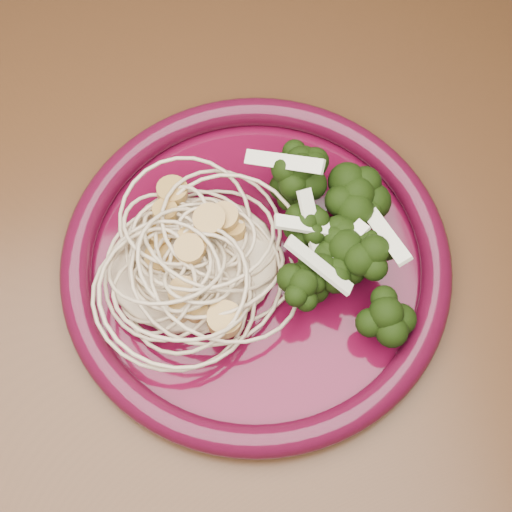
{
  "coord_description": "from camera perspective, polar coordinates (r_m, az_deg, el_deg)",
  "views": [
    {
      "loc": [
        -0.13,
        -0.21,
        1.28
      ],
      "look_at": [
        -0.08,
        0.02,
        0.77
      ],
      "focal_mm": 50.0,
      "sensor_mm": 36.0,
      "label": 1
    }
  ],
  "objects": [
    {
      "name": "onion_garnish",
      "position": [
        0.52,
        6.7,
        2.43
      ],
      "size": [
        0.08,
        0.11,
        0.06
      ],
      "primitive_type": null,
      "rotation": [
        0.0,
        0.0,
        -0.16
      ],
      "color": "#F1F0CC",
      "rests_on": "broccoli_pile"
    },
    {
      "name": "dining_table",
      "position": [
        0.67,
        7.24,
        -4.8
      ],
      "size": [
        1.2,
        0.8,
        0.75
      ],
      "color": "#472814",
      "rests_on": "ground"
    },
    {
      "name": "broccoli_pile",
      "position": [
        0.55,
        6.34,
        0.85
      ],
      "size": [
        0.12,
        0.17,
        0.05
      ],
      "primitive_type": "ellipsoid",
      "rotation": [
        0.0,
        0.0,
        -0.16
      ],
      "color": "black",
      "rests_on": "dinner_plate"
    },
    {
      "name": "scallop_cluster",
      "position": [
        0.53,
        -5.43,
        1.55
      ],
      "size": [
        0.14,
        0.14,
        0.04
      ],
      "primitive_type": null,
      "rotation": [
        0.0,
        0.0,
        -0.16
      ],
      "color": "#BE9041",
      "rests_on": "spaghetti_pile"
    },
    {
      "name": "dinner_plate",
      "position": [
        0.57,
        0.0,
        -0.36
      ],
      "size": [
        0.36,
        0.36,
        0.03
      ],
      "rotation": [
        0.0,
        0.0,
        -0.16
      ],
      "color": "#45061B",
      "rests_on": "dining_table"
    },
    {
      "name": "spaghetti_pile",
      "position": [
        0.56,
        -5.11,
        -0.09
      ],
      "size": [
        0.15,
        0.14,
        0.03
      ],
      "primitive_type": "ellipsoid",
      "rotation": [
        0.0,
        0.0,
        -0.16
      ],
      "color": "#C6B18E",
      "rests_on": "dinner_plate"
    }
  ]
}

